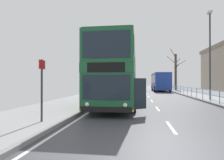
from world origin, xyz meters
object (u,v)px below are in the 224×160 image
(bus_stop_sign_near, at_px, (42,83))
(bare_tree_far_00, at_px, (176,71))
(street_lamp_far_side, at_px, (210,48))
(double_decker_bus_main, at_px, (118,74))
(background_bus_far_lane, at_px, (160,81))

(bus_stop_sign_near, xyz_separation_m, bare_tree_far_00, (10.83, 29.19, 1.95))
(street_lamp_far_side, bearing_deg, bus_stop_sign_near, -133.75)
(bus_stop_sign_near, relative_size, bare_tree_far_00, 0.32)
(bus_stop_sign_near, distance_m, bare_tree_far_00, 31.19)
(double_decker_bus_main, height_order, bus_stop_sign_near, double_decker_bus_main)
(double_decker_bus_main, xyz_separation_m, background_bus_far_lane, (5.50, 20.56, -0.53))
(background_bus_far_lane, bearing_deg, street_lamp_far_side, -82.22)
(background_bus_far_lane, relative_size, bus_stop_sign_near, 3.76)
(street_lamp_far_side, bearing_deg, bare_tree_far_00, 87.92)
(bus_stop_sign_near, bearing_deg, bare_tree_far_00, 69.64)
(bus_stop_sign_near, bearing_deg, background_bus_far_lane, 74.15)
(double_decker_bus_main, relative_size, bare_tree_far_00, 1.49)
(background_bus_far_lane, xyz_separation_m, street_lamp_far_side, (2.32, -16.99, 2.93))
(background_bus_far_lane, height_order, bus_stop_sign_near, background_bus_far_lane)
(double_decker_bus_main, bearing_deg, background_bus_far_lane, 75.01)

